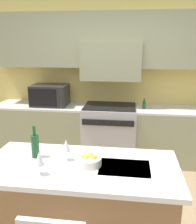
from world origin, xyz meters
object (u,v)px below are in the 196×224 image
(wine_glass_near, at_px, (39,159))
(oil_bottle_on_counter, at_px, (144,105))
(wine_bottle, at_px, (35,145))
(fruit_bowl, at_px, (90,160))
(microwave, at_px, (50,95))
(range_stove, at_px, (110,133))
(wine_glass_far, at_px, (66,146))

(wine_glass_near, height_order, oil_bottle_on_counter, wine_glass_near)
(wine_bottle, relative_size, oil_bottle_on_counter, 1.93)
(wine_glass_near, relative_size, fruit_bowl, 0.97)
(wine_glass_near, bearing_deg, microwave, 105.90)
(wine_glass_near, bearing_deg, wine_bottle, 116.87)
(range_stove, height_order, wine_glass_far, wine_glass_far)
(range_stove, relative_size, microwave, 1.60)
(wine_bottle, xyz_separation_m, fruit_bowl, (0.53, -0.09, -0.08))
(fruit_bowl, bearing_deg, microwave, 116.80)
(wine_bottle, xyz_separation_m, wine_glass_far, (0.31, -0.03, 0.02))
(microwave, xyz_separation_m, wine_glass_near, (0.63, -2.20, -0.04))
(wine_glass_near, bearing_deg, oil_bottle_on_counter, 66.74)
(range_stove, xyz_separation_m, fruit_bowl, (-0.01, -1.97, 0.48))
(wine_bottle, bearing_deg, wine_glass_far, -4.99)
(wine_glass_far, relative_size, oil_bottle_on_counter, 1.27)
(range_stove, distance_m, fruit_bowl, 2.02)
(wine_bottle, height_order, wine_glass_near, wine_bottle)
(fruit_bowl, height_order, oil_bottle_on_counter, oil_bottle_on_counter)
(microwave, bearing_deg, range_stove, -1.05)
(range_stove, bearing_deg, fruit_bowl, -90.36)
(wine_glass_near, distance_m, oil_bottle_on_counter, 2.38)
(range_stove, distance_m, wine_bottle, 2.03)
(wine_glass_far, distance_m, fruit_bowl, 0.25)
(microwave, height_order, oil_bottle_on_counter, microwave)
(wine_bottle, distance_m, wine_glass_near, 0.34)
(microwave, relative_size, wine_glass_near, 2.87)
(microwave, relative_size, oil_bottle_on_counter, 3.63)
(wine_glass_far, height_order, fruit_bowl, wine_glass_far)
(oil_bottle_on_counter, bearing_deg, wine_glass_far, -112.49)
(microwave, bearing_deg, oil_bottle_on_counter, -0.58)
(microwave, xyz_separation_m, wine_bottle, (0.47, -1.89, -0.06))
(wine_bottle, relative_size, wine_glass_near, 1.53)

